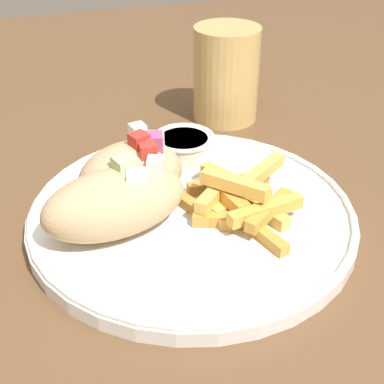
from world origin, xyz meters
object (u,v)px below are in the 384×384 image
pita_sandwich_near (115,202)px  pita_sandwich_far (132,175)px  plate (192,213)px  water_glass (226,79)px  sauce_ramekin (184,148)px  fries_pile (240,200)px

pita_sandwich_near → pita_sandwich_far: 0.04m
plate → water_glass: bearing=61.3°
pita_sandwich_far → water_glass: water_glass is taller
pita_sandwich_far → sauce_ramekin: bearing=24.3°
pita_sandwich_far → fries_pile: size_ratio=0.87×
pita_sandwich_far → fries_pile: bearing=-41.9°
pita_sandwich_far → fries_pile: pita_sandwich_far is taller
plate → pita_sandwich_far: pita_sandwich_far is taller
water_glass → pita_sandwich_far: bearing=-132.2°
pita_sandwich_near → fries_pile: (0.11, -0.01, -0.02)m
fries_pile → sauce_ramekin: 0.11m
plate → pita_sandwich_far: 0.07m
pita_sandwich_far → sauce_ramekin: size_ratio=1.79×
pita_sandwich_near → sauce_ramekin: pita_sandwich_near is taller
water_glass → fries_pile: bearing=-108.0°
plate → pita_sandwich_near: pita_sandwich_near is taller
fries_pile → sauce_ramekin: (-0.02, 0.10, 0.01)m
plate → fries_pile: bearing=-22.5°
plate → pita_sandwich_far: bearing=150.9°
plate → pita_sandwich_near: 0.08m
sauce_ramekin → water_glass: bearing=52.3°
fries_pile → sauce_ramekin: size_ratio=2.06×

